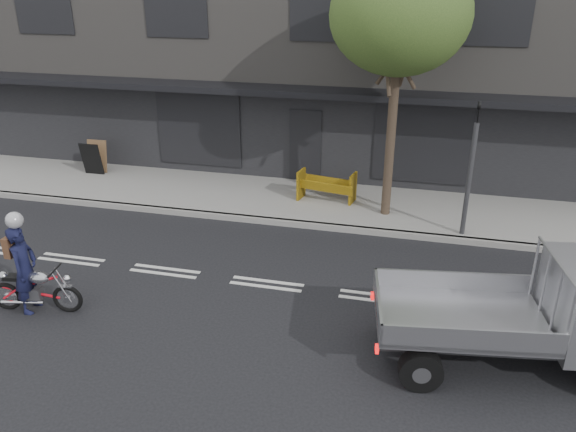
# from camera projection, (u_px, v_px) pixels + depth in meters

# --- Properties ---
(ground) EXTENTS (80.00, 80.00, 0.00)m
(ground) POSITION_uv_depth(u_px,v_px,m) (267.00, 284.00, 12.21)
(ground) COLOR black
(ground) RESTS_ON ground
(sidewalk) EXTENTS (32.00, 3.20, 0.15)m
(sidewalk) POSITION_uv_depth(u_px,v_px,m) (310.00, 202.00, 16.36)
(sidewalk) COLOR gray
(sidewalk) RESTS_ON ground
(kerb) EXTENTS (32.00, 0.20, 0.15)m
(kerb) POSITION_uv_depth(u_px,v_px,m) (298.00, 224.00, 14.94)
(kerb) COLOR gray
(kerb) RESTS_ON ground
(building_main) EXTENTS (26.00, 10.00, 8.00)m
(building_main) POSITION_uv_depth(u_px,v_px,m) (348.00, 38.00, 20.66)
(building_main) COLOR slate
(building_main) RESTS_ON ground
(street_tree) EXTENTS (3.40, 3.40, 6.74)m
(street_tree) POSITION_uv_depth(u_px,v_px,m) (400.00, 16.00, 13.35)
(street_tree) COLOR #382B21
(street_tree) RESTS_ON ground
(traffic_light_pole) EXTENTS (0.12, 0.12, 3.50)m
(traffic_light_pole) POSITION_uv_depth(u_px,v_px,m) (469.00, 178.00, 13.62)
(traffic_light_pole) COLOR #2D2D30
(traffic_light_pole) RESTS_ON ground
(motorcycle) EXTENTS (1.85, 0.54, 0.96)m
(motorcycle) POSITION_uv_depth(u_px,v_px,m) (35.00, 289.00, 11.08)
(motorcycle) COLOR black
(motorcycle) RESTS_ON ground
(rider) EXTENTS (0.53, 0.72, 1.81)m
(rider) POSITION_uv_depth(u_px,v_px,m) (25.00, 269.00, 10.95)
(rider) COLOR black
(rider) RESTS_ON ground
(flatbed_ute) EXTENTS (4.66, 2.42, 2.06)m
(flatbed_ute) POSITION_uv_depth(u_px,v_px,m) (576.00, 308.00, 9.21)
(flatbed_ute) COLOR black
(flatbed_ute) RESTS_ON ground
(construction_barrier) EXTENTS (1.71, 0.94, 0.90)m
(construction_barrier) POSITION_uv_depth(u_px,v_px,m) (325.00, 188.00, 15.89)
(construction_barrier) COLOR #FFBA0D
(construction_barrier) RESTS_ON sidewalk
(sandwich_board) EXTENTS (0.68, 0.46, 1.06)m
(sandwich_board) POSITION_uv_depth(u_px,v_px,m) (92.00, 159.00, 18.11)
(sandwich_board) COLOR black
(sandwich_board) RESTS_ON sidewalk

